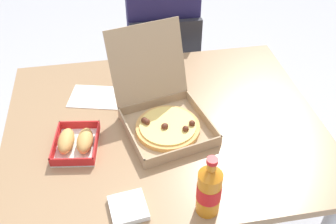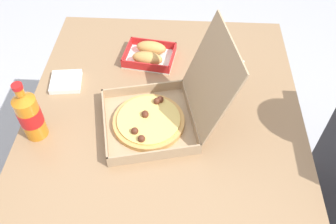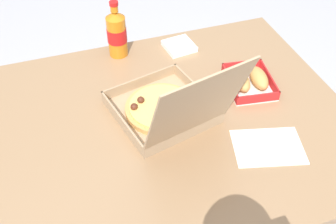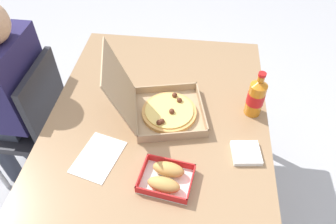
{
  "view_description": "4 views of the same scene",
  "coord_description": "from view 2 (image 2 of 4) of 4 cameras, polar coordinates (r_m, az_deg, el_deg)",
  "views": [
    {
      "loc": [
        -0.17,
        -1.08,
        1.71
      ],
      "look_at": [
        0.01,
        -0.01,
        0.77
      ],
      "focal_mm": 41.13,
      "sensor_mm": 36.0,
      "label": 1
    },
    {
      "loc": [
        0.77,
        0.06,
        1.66
      ],
      "look_at": [
        -0.03,
        0.02,
        0.74
      ],
      "focal_mm": 38.37,
      "sensor_mm": 36.0,
      "label": 2
    },
    {
      "loc": [
        0.29,
        0.86,
        1.63
      ],
      "look_at": [
        -0.01,
        -0.02,
        0.73
      ],
      "focal_mm": 42.48,
      "sensor_mm": 36.0,
      "label": 3
    },
    {
      "loc": [
        -0.93,
        -0.15,
        1.74
      ],
      "look_at": [
        -0.04,
        -0.05,
        0.78
      ],
      "focal_mm": 33.55,
      "sensor_mm": 36.0,
      "label": 4
    }
  ],
  "objects": [
    {
      "name": "cola_bottle",
      "position": [
        1.19,
        -21.14,
        -0.39
      ],
      "size": [
        0.07,
        0.07,
        0.22
      ],
      "color": "orange",
      "rests_on": "dining_table"
    },
    {
      "name": "napkin_pile",
      "position": [
        1.39,
        -15.89,
        4.66
      ],
      "size": [
        0.12,
        0.12,
        0.02
      ],
      "primitive_type": "cube",
      "rotation": [
        0.0,
        0.0,
        0.13
      ],
      "color": "white",
      "rests_on": "dining_table"
    },
    {
      "name": "bread_side_box",
      "position": [
        1.43,
        -2.97,
        9.18
      ],
      "size": [
        0.18,
        0.21,
        0.06
      ],
      "color": "white",
      "rests_on": "dining_table"
    },
    {
      "name": "ground_plane",
      "position": [
        1.83,
        -0.55,
        -16.23
      ],
      "size": [
        10.0,
        10.0,
        0.0
      ],
      "primitive_type": "plane",
      "color": "#B2B2B7"
    },
    {
      "name": "pizza_box_open",
      "position": [
        1.18,
        -1.33,
        -0.25
      ],
      "size": [
        0.38,
        0.45,
        0.32
      ],
      "color": "tan",
      "rests_on": "dining_table"
    },
    {
      "name": "dining_table",
      "position": [
        1.27,
        -0.76,
        -3.96
      ],
      "size": [
        1.2,
        0.96,
        0.72
      ],
      "color": "#997551",
      "rests_on": "ground_plane"
    },
    {
      "name": "paper_menu",
      "position": [
        1.39,
        8.3,
        5.93
      ],
      "size": [
        0.24,
        0.2,
        0.0
      ],
      "primitive_type": "cube",
      "rotation": [
        0.0,
        0.0,
        -0.25
      ],
      "color": "white",
      "rests_on": "dining_table"
    }
  ]
}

